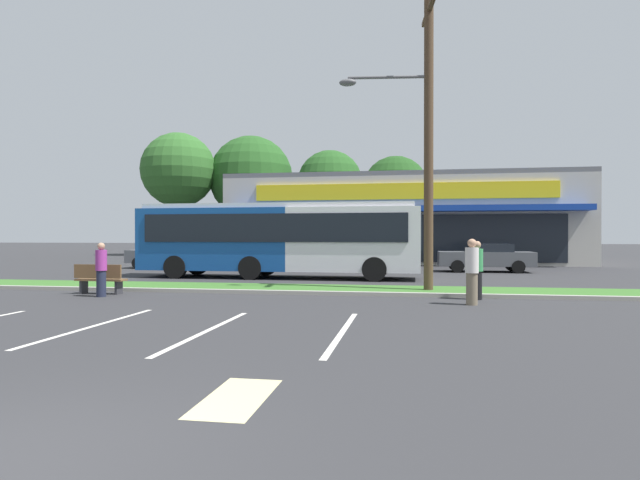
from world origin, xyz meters
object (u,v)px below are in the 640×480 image
utility_pole (424,132)px  pedestrian_by_pole (101,270)px  city_bus (279,238)px  pedestrian_near_bench (472,272)px  car_2 (168,255)px  car_1 (486,257)px  car_3 (265,255)px  bus_stop_bench (100,278)px  pedestrian_mid (477,270)px

utility_pole → pedestrian_by_pole: size_ratio=5.88×
city_bus → pedestrian_near_bench: 10.90m
car_2 → car_1: bearing=179.5°
utility_pole → car_3: 14.95m
city_bus → bus_stop_bench: 8.39m
bus_stop_bench → pedestrian_near_bench: (11.38, -0.79, 0.39)m
car_1 → car_2: 17.45m
city_bus → car_1: size_ratio=2.64×
pedestrian_mid → car_2: bearing=-146.2°
bus_stop_bench → pedestrian_near_bench: bearing=176.1°
bus_stop_bench → utility_pole: bearing=-169.3°
car_2 → pedestrian_mid: bearing=141.2°
city_bus → pedestrian_near_bench: bearing=-46.8°
utility_pole → car_3: size_ratio=2.35×
bus_stop_bench → pedestrian_near_bench: size_ratio=0.90×
utility_pole → bus_stop_bench: size_ratio=6.05×
bus_stop_bench → car_3: car_3 is taller
pedestrian_near_bench → pedestrian_by_pole: (-10.91, 0.12, -0.07)m
car_2 → utility_pole: bearing=141.9°
bus_stop_bench → pedestrian_mid: pedestrian_mid is taller
car_3 → pedestrian_by_pole: pedestrian_by_pole is taller
pedestrian_by_pole → utility_pole: bearing=-87.0°
bus_stop_bench → car_1: (13.60, 12.78, 0.25)m
city_bus → car_2: size_ratio=2.91×
car_3 → pedestrian_by_pole: 14.16m
car_2 → car_3: size_ratio=1.03×
bus_stop_bench → car_2: 13.50m
car_2 → pedestrian_by_pole: bearing=107.6°
city_bus → car_2: bearing=145.0°
utility_pole → car_2: 18.37m
car_3 → pedestrian_by_pole: size_ratio=2.50×
bus_stop_bench → car_2: size_ratio=0.38×
pedestrian_by_pole → pedestrian_mid: 11.26m
car_2 → pedestrian_near_bench: (15.23, -13.72, 0.12)m
car_2 → car_3: 5.60m
pedestrian_mid → bus_stop_bench: bearing=-105.0°
city_bus → car_2: 9.80m
car_1 → pedestrian_near_bench: bearing=80.7°
pedestrian_by_pole → pedestrian_mid: size_ratio=0.97×
car_1 → pedestrian_near_bench: 13.74m
car_3 → bus_stop_bench: bearing=-97.3°
car_1 → pedestrian_near_bench: (-2.22, -13.56, 0.14)m
city_bus → pedestrian_mid: city_bus is taller
utility_pole → bus_stop_bench: utility_pole is taller
city_bus → pedestrian_by_pole: size_ratio=7.51×
car_2 → pedestrian_by_pole: pedestrian_by_pole is taller
car_3 → car_2: bearing=-174.9°
pedestrian_by_pole → car_3: bearing=-17.1°
bus_stop_bench → car_2: car_2 is taller
utility_pole → car_2: (-14.03, 11.01, -4.41)m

